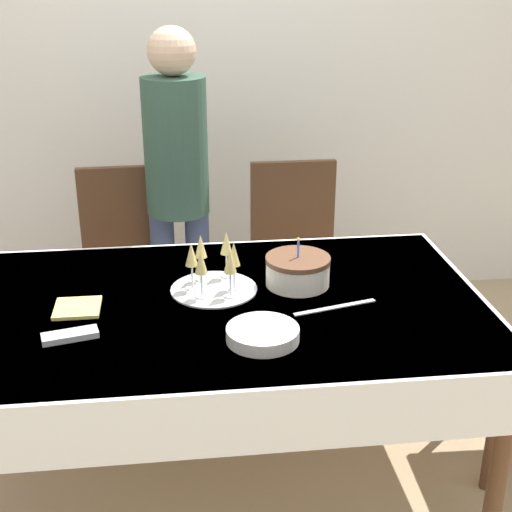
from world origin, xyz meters
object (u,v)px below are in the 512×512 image
at_px(person_standing, 177,173).
at_px(champagne_tray, 214,267).
at_px(dining_chair_far_right, 296,257).
at_px(plate_stack_main, 263,334).
at_px(birthday_cake, 298,271).
at_px(dining_chair_far_left, 126,264).

bearing_deg(person_standing, champagne_tray, -82.05).
distance_m(dining_chair_far_right, plate_stack_main, 1.21).
bearing_deg(birthday_cake, dining_chair_far_right, 80.42).
bearing_deg(birthday_cake, champagne_tray, -178.95).
xyz_separation_m(dining_chair_far_right, champagne_tray, (-0.43, -0.77, 0.30)).
relative_size(birthday_cake, champagne_tray, 0.76).
distance_m(dining_chair_far_left, birthday_cake, 1.04).
bearing_deg(dining_chair_far_right, dining_chair_far_left, -180.00).
height_order(dining_chair_far_left, plate_stack_main, dining_chair_far_left).
height_order(dining_chair_far_left, champagne_tray, dining_chair_far_left).
bearing_deg(dining_chair_far_right, champagne_tray, -119.07).
relative_size(dining_chair_far_left, person_standing, 0.61).
bearing_deg(champagne_tray, person_standing, 97.95).
distance_m(champagne_tray, person_standing, 0.81).
relative_size(dining_chair_far_right, birthday_cake, 4.13).
xyz_separation_m(birthday_cake, person_standing, (-0.41, 0.79, 0.15)).
xyz_separation_m(dining_chair_far_left, champagne_tray, (0.36, -0.77, 0.30)).
bearing_deg(dining_chair_far_left, person_standing, 5.89).
distance_m(dining_chair_far_right, person_standing, 0.68).
height_order(dining_chair_far_right, champagne_tray, dining_chair_far_right).
bearing_deg(dining_chair_far_left, champagne_tray, -64.89).
bearing_deg(champagne_tray, plate_stack_main, -72.05).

